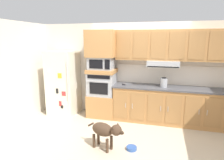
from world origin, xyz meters
TOP-DOWN VIEW (x-y plane):
  - ground_plane at (0.00, 0.00)m, footprint 9.60×9.60m
  - back_kitchen_wall at (0.00, 1.11)m, footprint 6.20×0.12m
  - side_panel_left at (-2.80, 0.00)m, footprint 0.12×7.10m
  - refrigerator at (-2.03, 0.68)m, footprint 0.76×0.73m
  - oven_base_cabinet at (-0.92, 0.75)m, footprint 0.74×0.62m
  - built_in_oven at (-0.92, 0.75)m, footprint 0.70×0.62m
  - appliance_mid_shelf at (-0.92, 0.75)m, footprint 0.74×0.62m
  - microwave at (-0.92, 0.75)m, footprint 0.64×0.54m
  - appliance_upper_cabinet at (-0.92, 0.75)m, footprint 0.74×0.62m
  - lower_cabinet_run at (0.94, 0.75)m, footprint 2.97×0.63m
  - countertop_slab at (0.94, 0.75)m, footprint 3.01×0.64m
  - backsplash_panel at (0.94, 1.04)m, footprint 3.01×0.02m
  - upper_cabinet_with_hood at (0.92, 0.87)m, footprint 2.97×0.48m
  - screwdriver at (-0.30, 0.68)m, footprint 0.16×0.17m
  - electric_kettle at (0.68, 0.70)m, footprint 0.17×0.17m
  - dog at (-0.34, -0.87)m, footprint 0.80×0.40m
  - dog_food_bowl at (0.15, -0.75)m, footprint 0.20×0.20m

SIDE VIEW (x-z plane):
  - ground_plane at x=0.00m, z-range 0.00..0.00m
  - dog_food_bowl at x=0.15m, z-range 0.00..0.06m
  - oven_base_cabinet at x=-0.92m, z-range 0.00..0.60m
  - dog at x=-0.34m, z-range 0.10..0.68m
  - lower_cabinet_run at x=0.94m, z-range 0.00..0.88m
  - refrigerator at x=-2.03m, z-range 0.00..1.76m
  - countertop_slab at x=0.94m, z-range 0.88..0.92m
  - built_in_oven at x=-0.92m, z-range 0.60..1.20m
  - screwdriver at x=-0.30m, z-range 0.92..0.95m
  - electric_kettle at x=0.68m, z-range 0.91..1.15m
  - backsplash_panel at x=0.94m, z-range 0.92..1.42m
  - back_kitchen_wall at x=0.00m, z-range 0.00..2.50m
  - side_panel_left at x=-2.80m, z-range 0.00..2.50m
  - appliance_mid_shelf at x=-0.92m, z-range 1.20..1.30m
  - microwave at x=-0.92m, z-range 1.30..1.62m
  - upper_cabinet_with_hood at x=0.92m, z-range 1.46..2.34m
  - appliance_upper_cabinet at x=-0.92m, z-range 1.62..2.30m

